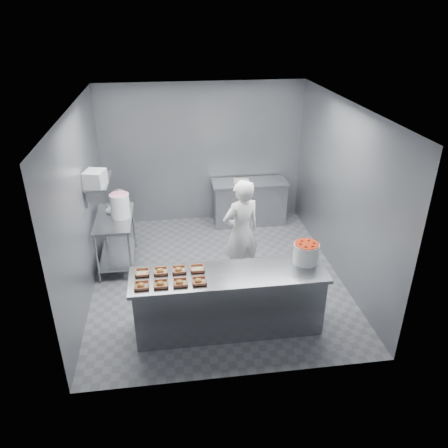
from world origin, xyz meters
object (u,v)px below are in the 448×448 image
at_px(prep_table, 116,234).
at_px(glaze_bucket, 120,205).
at_px(tray_0, 141,285).
at_px(tray_7, 197,269).
at_px(service_counter, 229,301).
at_px(back_counter, 249,202).
at_px(tray_1, 161,284).
at_px(tray_4, 142,273).
at_px(tray_5, 161,271).
at_px(worker, 241,232).
at_px(tray_3, 199,281).
at_px(strawberry_tub, 306,252).
at_px(tray_2, 180,282).
at_px(appliance, 95,179).
at_px(tray_6, 179,270).

xyz_separation_m(prep_table, glaze_bucket, (0.12, 0.00, 0.52)).
bearing_deg(tray_0, tray_7, 22.54).
relative_size(service_counter, prep_table, 2.17).
bearing_deg(back_counter, tray_1, -117.72).
bearing_deg(back_counter, tray_4, -123.14).
bearing_deg(tray_1, service_counter, 9.60).
relative_size(service_counter, tray_5, 13.88).
bearing_deg(worker, tray_3, 38.99).
bearing_deg(tray_4, tray_3, -22.71).
height_order(tray_3, strawberry_tub, strawberry_tub).
height_order(tray_3, tray_7, tray_3).
bearing_deg(tray_2, strawberry_tub, 9.86).
bearing_deg(prep_table, back_counter, 27.01).
xyz_separation_m(tray_3, tray_5, (-0.48, 0.30, 0.00)).
xyz_separation_m(tray_1, tray_4, (-0.24, 0.30, -0.00)).
relative_size(worker, glaze_bucket, 3.56).
height_order(service_counter, appliance, appliance).
bearing_deg(strawberry_tub, tray_1, -171.33).
distance_m(prep_table, glaze_bucket, 0.53).
height_order(tray_4, strawberry_tub, strawberry_tub).
distance_m(back_counter, tray_4, 3.73).
bearing_deg(worker, tray_7, 32.37).
distance_m(tray_3, strawberry_tub, 1.52).
height_order(tray_3, tray_4, tray_3).
relative_size(tray_4, tray_5, 1.00).
bearing_deg(glaze_bucket, tray_3, -61.97).
bearing_deg(tray_2, tray_5, 128.65).
bearing_deg(service_counter, prep_table, 130.24).
xyz_separation_m(tray_4, tray_7, (0.72, 0.00, 0.00)).
height_order(prep_table, tray_2, tray_2).
distance_m(tray_0, tray_2, 0.48).
height_order(tray_0, tray_5, same).
bearing_deg(tray_5, tray_3, -32.01).
bearing_deg(worker, service_counter, 51.91).
distance_m(tray_4, tray_7, 0.72).
height_order(tray_2, appliance, appliance).
bearing_deg(appliance, tray_1, -49.06).
bearing_deg(worker, tray_5, 18.57).
relative_size(back_counter, tray_5, 8.01).
relative_size(tray_7, appliance, 0.57).
distance_m(tray_0, strawberry_tub, 2.23).
bearing_deg(prep_table, tray_6, -60.86).
bearing_deg(tray_5, back_counter, 60.04).
relative_size(tray_6, strawberry_tub, 0.54).
bearing_deg(tray_7, back_counter, 67.19).
bearing_deg(tray_4, tray_7, 0.00).
distance_m(tray_7, glaze_bucket, 2.13).
xyz_separation_m(service_counter, tray_4, (-1.12, 0.15, 0.47)).
bearing_deg(tray_6, glaze_bucket, 116.00).
height_order(tray_7, glaze_bucket, glaze_bucket).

